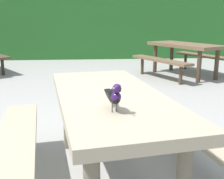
# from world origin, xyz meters

# --- Properties ---
(ground_plane) EXTENTS (60.00, 60.00, 0.00)m
(ground_plane) POSITION_xyz_m (0.00, 0.00, 0.00)
(ground_plane) COLOR gray
(hedge_wall) EXTENTS (28.00, 2.13, 2.01)m
(hedge_wall) POSITION_xyz_m (0.00, 8.14, 1.00)
(hedge_wall) COLOR #235B23
(hedge_wall) RESTS_ON ground
(picnic_table_foreground) EXTENTS (1.93, 1.96, 0.74)m
(picnic_table_foreground) POSITION_xyz_m (0.25, -0.07, 0.56)
(picnic_table_foreground) COLOR gray
(picnic_table_foreground) RESTS_ON ground
(bird_grackle) EXTENTS (0.10, 0.29, 0.18)m
(bird_grackle) POSITION_xyz_m (0.25, -0.53, 0.84)
(bird_grackle) COLOR black
(bird_grackle) RESTS_ON picnic_table_foreground
(picnic_table_mid_left) EXTENTS (2.26, 2.27, 0.74)m
(picnic_table_mid_left) POSITION_xyz_m (2.27, 4.17, 0.56)
(picnic_table_mid_left) COLOR brown
(picnic_table_mid_left) RESTS_ON ground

